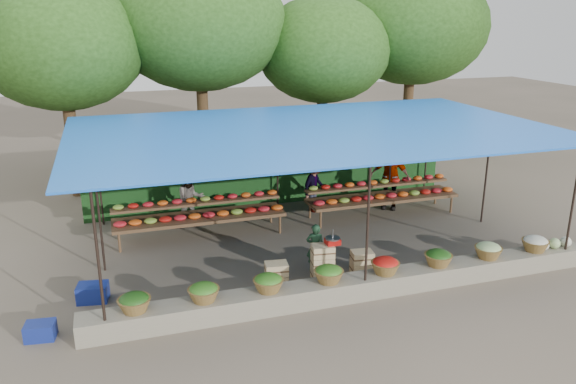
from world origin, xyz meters
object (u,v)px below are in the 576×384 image
object	(u,v)px
weighing_scale	(333,241)
blue_crate_front	(40,331)
crate_counter	(321,266)
blue_crate_back	(93,293)
vendor_seated	(315,248)

from	to	relation	value
weighing_scale	blue_crate_front	world-z (taller)	weighing_scale
crate_counter	blue_crate_front	distance (m)	5.40
blue_crate_front	blue_crate_back	distance (m)	1.41
blue_crate_back	crate_counter	bearing A→B (deg)	3.75
crate_counter	blue_crate_back	size ratio (longest dim) A/B	4.22
blue_crate_front	blue_crate_back	world-z (taller)	blue_crate_back
crate_counter	blue_crate_back	xyz separation A→B (m)	(-4.52, 0.51, -0.14)
weighing_scale	blue_crate_front	distance (m)	5.68
vendor_seated	blue_crate_front	bearing A→B (deg)	34.37
weighing_scale	vendor_seated	size ratio (longest dim) A/B	0.30
vendor_seated	blue_crate_back	bearing A→B (deg)	22.39
weighing_scale	vendor_seated	world-z (taller)	weighing_scale
blue_crate_back	weighing_scale	bearing A→B (deg)	4.07
weighing_scale	blue_crate_front	xyz separation A→B (m)	(-5.61, -0.61, -0.70)
vendor_seated	blue_crate_front	distance (m)	5.51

